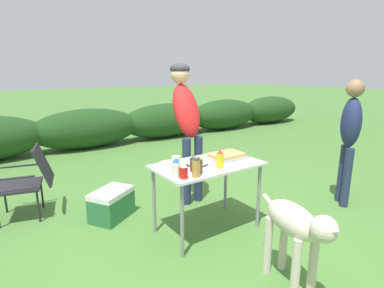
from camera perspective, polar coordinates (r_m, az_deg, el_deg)
name	(u,v)px	position (r m, az deg, el deg)	size (l,w,h in m)	color
ground_plane	(207,229)	(3.38, 2.84, -15.85)	(60.00, 60.00, 0.00)	#477533
shrub_hedge	(87,128)	(7.05, -19.32, 2.81)	(14.40, 0.90, 0.87)	#1E4219
folding_table	(208,171)	(3.11, 2.98, -5.14)	(1.10, 0.64, 0.74)	silver
food_tray	(226,156)	(3.30, 6.58, -2.25)	(0.41, 0.29, 0.06)	#9E9EA3
plate_stack	(171,165)	(2.96, -4.02, -4.10)	(0.25, 0.25, 0.05)	white
mixing_bowl	(197,162)	(3.04, 0.91, -3.42)	(0.24, 0.24, 0.06)	#99B2CC
paper_cup_stack	(176,165)	(2.76, -3.07, -4.07)	(0.08, 0.08, 0.17)	white
beer_bottle	(200,164)	(2.78, 1.46, -3.92)	(0.06, 0.06, 0.18)	brown
ketchup_bottle	(184,171)	(2.65, -1.58, -5.25)	(0.07, 0.07, 0.14)	red
mustard_bottle	(220,159)	(2.94, 5.37, -2.90)	(0.07, 0.07, 0.19)	yellow
bbq_sauce_bottle	(193,164)	(2.84, 0.22, -3.74)	(0.06, 0.06, 0.16)	#562314
spice_jar	(196,167)	(2.68, 0.77, -4.50)	(0.07, 0.07, 0.18)	#B2893D
mayo_bottle	(176,168)	(2.68, -3.08, -4.62)	(0.08, 0.08, 0.18)	silver
standing_person_in_gray_fleece	(186,114)	(3.79, -1.12, 5.70)	(0.36, 0.51, 1.77)	#232D4C
standing_person_in_navy_coat	(350,130)	(4.14, 27.89, 2.32)	(0.37, 0.38, 1.58)	#232D4C
dog	(296,228)	(2.46, 19.18, -14.80)	(0.37, 0.84, 0.74)	beige
camp_chair_green_behind_table	(29,178)	(3.95, -28.67, -5.73)	(0.68, 0.59, 0.83)	#232328
cooler_box	(112,204)	(3.65, -15.04, -11.01)	(0.58, 0.53, 0.34)	#286B3D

